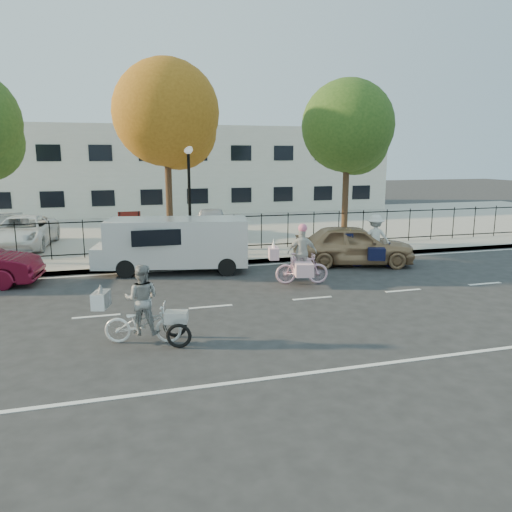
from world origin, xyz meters
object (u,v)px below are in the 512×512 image
object	(u,v)px
lamppost	(189,180)
gold_sedan	(353,245)
lot_car_a	(4,232)
lot_car_b	(23,232)
unicorn_bike	(301,262)
lot_car_d	(212,222)
white_van	(175,243)
zebra_trike	(143,313)
bull_bike	(374,246)

from	to	relation	value
lamppost	gold_sedan	bearing A→B (deg)	-27.71
lot_car_a	lot_car_b	bearing A→B (deg)	-44.16
unicorn_bike	gold_sedan	xyz separation A→B (m)	(2.94, 2.14, 0.04)
unicorn_bike	lamppost	bearing A→B (deg)	40.60
lot_car_d	white_van	bearing A→B (deg)	-102.53
white_van	gold_sedan	bearing A→B (deg)	5.13
gold_sedan	lot_car_a	xyz separation A→B (m)	(-13.29, 7.07, 0.02)
zebra_trike	unicorn_bike	world-z (taller)	unicorn_bike
lamppost	zebra_trike	size ratio (longest dim) A/B	2.09
lamppost	gold_sedan	size ratio (longest dim) A/B	0.97
bull_bike	zebra_trike	bearing A→B (deg)	143.56
lot_car_a	lot_car_d	distance (m)	9.27
white_van	lot_car_a	size ratio (longest dim) A/B	1.28
unicorn_bike	gold_sedan	distance (m)	3.64
lot_car_a	lot_car_b	size ratio (longest dim) A/B	0.90
unicorn_bike	white_van	xyz separation A→B (m)	(-3.67, 2.84, 0.32)
lot_car_d	bull_bike	bearing A→B (deg)	-50.51
lot_car_a	bull_bike	bearing A→B (deg)	-36.76
lamppost	unicorn_bike	world-z (taller)	lamppost
lot_car_d	zebra_trike	bearing A→B (deg)	-98.17
white_van	lot_car_d	xyz separation A→B (m)	(2.58, 6.50, -0.20)
zebra_trike	bull_bike	distance (m)	10.22
bull_bike	gold_sedan	xyz separation A→B (m)	(-0.53, 0.59, -0.02)
bull_bike	lot_car_a	world-z (taller)	bull_bike
lamppost	zebra_trike	world-z (taller)	lamppost
unicorn_bike	white_van	size ratio (longest dim) A/B	0.35
gold_sedan	lamppost	bearing A→B (deg)	78.24
lamppost	lot_car_b	size ratio (longest dim) A/B	0.89
unicorn_bike	zebra_trike	bearing A→B (deg)	138.77
gold_sedan	lot_car_d	world-z (taller)	lot_car_d
bull_bike	lot_car_a	xyz separation A→B (m)	(-13.82, 7.66, 0.00)
gold_sedan	zebra_trike	bearing A→B (deg)	142.29
lot_car_a	lot_car_d	xyz separation A→B (m)	(9.27, 0.13, 0.06)
zebra_trike	lot_car_a	world-z (taller)	zebra_trike
unicorn_bike	lot_car_d	world-z (taller)	unicorn_bike
gold_sedan	lot_car_b	size ratio (longest dim) A/B	0.92
bull_bike	lot_car_d	distance (m)	9.02
white_van	lot_car_d	size ratio (longest dim) A/B	1.37
bull_bike	lot_car_d	xyz separation A→B (m)	(-4.56, 7.79, 0.07)
zebra_trike	lot_car_a	xyz separation A→B (m)	(-5.15, 13.06, 0.10)
lot_car_b	lot_car_d	bearing A→B (deg)	10.46
bull_bike	lot_car_d	size ratio (longest dim) A/B	0.53
lamppost	bull_bike	distance (m)	7.57
unicorn_bike	lot_car_b	bearing A→B (deg)	60.18
lamppost	lot_car_a	world-z (taller)	lamppost
lot_car_b	lamppost	bearing A→B (deg)	-21.76
zebra_trike	lot_car_b	distance (m)	13.15
gold_sedan	lot_car_a	bearing A→B (deg)	77.95
zebra_trike	bull_bike	bearing A→B (deg)	-42.46
unicorn_bike	bull_bike	xyz separation A→B (m)	(3.47, 1.55, 0.06)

